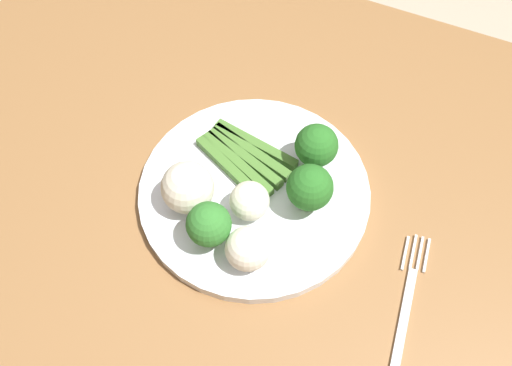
{
  "coord_description": "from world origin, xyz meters",
  "views": [
    {
      "loc": [
        0.08,
        -0.32,
        1.34
      ],
      "look_at": [
        -0.07,
        0.0,
        0.77
      ],
      "focal_mm": 38.27,
      "sensor_mm": 36.0,
      "label": 1
    }
  ],
  "objects_px": {
    "broccoli_back_right": "(316,146)",
    "broccoli_right": "(209,225)",
    "asparagus_bundle": "(244,157)",
    "cauliflower_near_center": "(188,188)",
    "fork": "(408,296)",
    "plate": "(256,188)",
    "cauliflower_near_fork": "(250,201)",
    "cauliflower_edge": "(248,249)",
    "dining_table": "(298,254)",
    "broccoli_outer_edge": "(313,189)"
  },
  "relations": [
    {
      "from": "broccoli_back_right",
      "to": "broccoli_right",
      "type": "bearing_deg",
      "value": -115.01
    },
    {
      "from": "asparagus_bundle",
      "to": "cauliflower_near_center",
      "type": "xyz_separation_m",
      "value": [
        -0.03,
        -0.08,
        0.03
      ]
    },
    {
      "from": "broccoli_back_right",
      "to": "fork",
      "type": "relative_size",
      "value": 0.4
    },
    {
      "from": "fork",
      "to": "broccoli_back_right",
      "type": "bearing_deg",
      "value": 47.91
    },
    {
      "from": "plate",
      "to": "cauliflower_near_center",
      "type": "distance_m",
      "value": 0.09
    },
    {
      "from": "plate",
      "to": "cauliflower_near_fork",
      "type": "height_order",
      "value": "cauliflower_near_fork"
    },
    {
      "from": "asparagus_bundle",
      "to": "cauliflower_edge",
      "type": "xyz_separation_m",
      "value": [
        0.06,
        -0.12,
        0.02
      ]
    },
    {
      "from": "cauliflower_edge",
      "to": "fork",
      "type": "relative_size",
      "value": 0.31
    },
    {
      "from": "broccoli_right",
      "to": "dining_table",
      "type": "bearing_deg",
      "value": 44.86
    },
    {
      "from": "dining_table",
      "to": "plate",
      "type": "height_order",
      "value": "plate"
    },
    {
      "from": "plate",
      "to": "cauliflower_near_fork",
      "type": "bearing_deg",
      "value": -77.05
    },
    {
      "from": "dining_table",
      "to": "broccoli_outer_edge",
      "type": "xyz_separation_m",
      "value": [
        0.0,
        0.01,
        0.17
      ]
    },
    {
      "from": "dining_table",
      "to": "broccoli_back_right",
      "type": "bearing_deg",
      "value": 102.91
    },
    {
      "from": "cauliflower_near_fork",
      "to": "cauliflower_edge",
      "type": "height_order",
      "value": "cauliflower_edge"
    },
    {
      "from": "broccoli_outer_edge",
      "to": "cauliflower_near_center",
      "type": "distance_m",
      "value": 0.15
    },
    {
      "from": "asparagus_bundle",
      "to": "fork",
      "type": "bearing_deg",
      "value": -0.32
    },
    {
      "from": "broccoli_back_right",
      "to": "broccoli_outer_edge",
      "type": "bearing_deg",
      "value": -71.92
    },
    {
      "from": "broccoli_right",
      "to": "cauliflower_edge",
      "type": "height_order",
      "value": "broccoli_right"
    },
    {
      "from": "fork",
      "to": "cauliflower_near_center",
      "type": "bearing_deg",
      "value": 83.34
    },
    {
      "from": "asparagus_bundle",
      "to": "broccoli_outer_edge",
      "type": "xyz_separation_m",
      "value": [
        0.1,
        -0.03,
        0.03
      ]
    },
    {
      "from": "plate",
      "to": "broccoli_outer_edge",
      "type": "bearing_deg",
      "value": 0.65
    },
    {
      "from": "broccoli_outer_edge",
      "to": "fork",
      "type": "bearing_deg",
      "value": -21.51
    },
    {
      "from": "cauliflower_near_fork",
      "to": "plate",
      "type": "bearing_deg",
      "value": 102.95
    },
    {
      "from": "cauliflower_near_center",
      "to": "cauliflower_near_fork",
      "type": "bearing_deg",
      "value": 14.11
    },
    {
      "from": "plate",
      "to": "fork",
      "type": "distance_m",
      "value": 0.22
    },
    {
      "from": "asparagus_bundle",
      "to": "cauliflower_edge",
      "type": "distance_m",
      "value": 0.14
    },
    {
      "from": "plate",
      "to": "asparagus_bundle",
      "type": "bearing_deg",
      "value": 136.56
    },
    {
      "from": "broccoli_back_right",
      "to": "cauliflower_edge",
      "type": "distance_m",
      "value": 0.16
    },
    {
      "from": "cauliflower_near_center",
      "to": "cauliflower_edge",
      "type": "xyz_separation_m",
      "value": [
        0.1,
        -0.04,
        -0.01
      ]
    },
    {
      "from": "dining_table",
      "to": "broccoli_outer_edge",
      "type": "bearing_deg",
      "value": 52.1
    },
    {
      "from": "dining_table",
      "to": "cauliflower_near_center",
      "type": "xyz_separation_m",
      "value": [
        -0.13,
        -0.05,
        0.17
      ]
    },
    {
      "from": "dining_table",
      "to": "fork",
      "type": "relative_size",
      "value": 7.15
    },
    {
      "from": "cauliflower_near_center",
      "to": "cauliflower_near_fork",
      "type": "distance_m",
      "value": 0.07
    },
    {
      "from": "plate",
      "to": "cauliflower_near_center",
      "type": "relative_size",
      "value": 4.53
    },
    {
      "from": "broccoli_outer_edge",
      "to": "fork",
      "type": "relative_size",
      "value": 0.41
    },
    {
      "from": "asparagus_bundle",
      "to": "plate",
      "type": "bearing_deg",
      "value": -24.94
    },
    {
      "from": "dining_table",
      "to": "cauliflower_near_fork",
      "type": "height_order",
      "value": "cauliflower_near_fork"
    },
    {
      "from": "broccoli_right",
      "to": "cauliflower_edge",
      "type": "relative_size",
      "value": 1.23
    },
    {
      "from": "broccoli_back_right",
      "to": "fork",
      "type": "height_order",
      "value": "broccoli_back_right"
    },
    {
      "from": "broccoli_outer_edge",
      "to": "cauliflower_near_fork",
      "type": "bearing_deg",
      "value": -150.02
    },
    {
      "from": "cauliflower_edge",
      "to": "fork",
      "type": "bearing_deg",
      "value": 11.93
    },
    {
      "from": "fork",
      "to": "broccoli_right",
      "type": "bearing_deg",
      "value": 91.96
    },
    {
      "from": "broccoli_right",
      "to": "cauliflower_edge",
      "type": "distance_m",
      "value": 0.05
    },
    {
      "from": "dining_table",
      "to": "cauliflower_near_center",
      "type": "distance_m",
      "value": 0.22
    },
    {
      "from": "broccoli_right",
      "to": "fork",
      "type": "distance_m",
      "value": 0.24
    },
    {
      "from": "plate",
      "to": "dining_table",
      "type": "bearing_deg",
      "value": -4.14
    },
    {
      "from": "plate",
      "to": "broccoli_outer_edge",
      "type": "height_order",
      "value": "broccoli_outer_edge"
    },
    {
      "from": "cauliflower_near_center",
      "to": "cauliflower_near_fork",
      "type": "xyz_separation_m",
      "value": [
        0.07,
        0.02,
        -0.01
      ]
    },
    {
      "from": "fork",
      "to": "cauliflower_near_fork",
      "type": "bearing_deg",
      "value": 78.29
    },
    {
      "from": "dining_table",
      "to": "broccoli_outer_edge",
      "type": "height_order",
      "value": "broccoli_outer_edge"
    }
  ]
}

